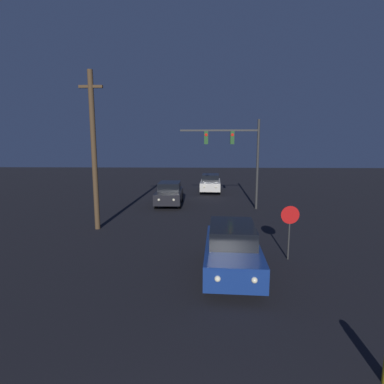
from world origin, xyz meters
TOP-DOWN VIEW (x-y plane):
  - car_near at (1.61, 8.43)m, footprint 2.14×4.71m
  - car_mid at (-1.95, 20.84)m, footprint 1.97×4.65m
  - car_far at (1.43, 27.34)m, footprint 2.11×4.70m
  - traffic_signal_mast at (3.09, 19.58)m, footprint 5.61×0.30m
  - stop_sign at (4.03, 9.79)m, footprint 0.73×0.07m
  - utility_pole at (-5.25, 14.03)m, footprint 1.24×0.28m

SIDE VIEW (x-z plane):
  - car_near at x=1.61m, z-range 0.03..1.79m
  - car_mid at x=-1.95m, z-range 0.03..1.79m
  - car_far at x=1.43m, z-range 0.03..1.79m
  - stop_sign at x=4.03m, z-range 0.44..2.66m
  - traffic_signal_mast at x=3.09m, z-range 1.09..7.48m
  - utility_pole at x=-5.25m, z-range 0.12..8.56m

